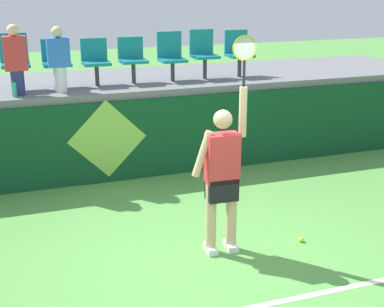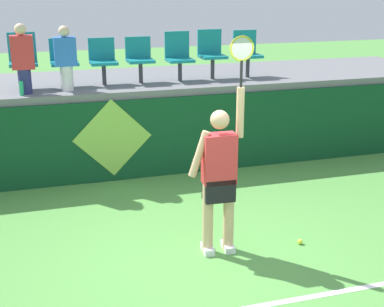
# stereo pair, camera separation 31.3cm
# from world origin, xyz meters

# --- Properties ---
(ground_plane) EXTENTS (40.00, 40.00, 0.00)m
(ground_plane) POSITION_xyz_m (0.00, 0.00, 0.00)
(ground_plane) COLOR #519342
(court_back_wall) EXTENTS (11.62, 0.20, 1.33)m
(court_back_wall) POSITION_xyz_m (0.00, 3.12, 0.66)
(court_back_wall) COLOR #0F4223
(court_back_wall) RESTS_ON ground_plane
(spectator_platform) EXTENTS (11.62, 2.41, 0.12)m
(spectator_platform) POSITION_xyz_m (0.00, 4.27, 1.39)
(spectator_platform) COLOR slate
(spectator_platform) RESTS_ON court_back_wall
(tennis_player) EXTENTS (0.75, 0.28, 2.58)m
(tennis_player) POSITION_xyz_m (0.16, 0.25, 0.99)
(tennis_player) COLOR white
(tennis_player) RESTS_ON ground_plane
(tennis_ball) EXTENTS (0.07, 0.07, 0.07)m
(tennis_ball) POSITION_xyz_m (1.20, 0.12, 0.03)
(tennis_ball) COLOR #D1E533
(tennis_ball) RESTS_ON ground_plane
(water_bottle) EXTENTS (0.07, 0.07, 0.23)m
(water_bottle) POSITION_xyz_m (-2.00, 3.28, 1.56)
(water_bottle) COLOR #26B272
(water_bottle) RESTS_ON spectator_platform
(stadium_chair_0) EXTENTS (0.44, 0.42, 0.89)m
(stadium_chair_0) POSITION_xyz_m (-1.93, 3.88, 1.94)
(stadium_chair_0) COLOR #38383D
(stadium_chair_0) RESTS_ON spectator_platform
(stadium_chair_1) EXTENTS (0.44, 0.42, 0.78)m
(stadium_chair_1) POSITION_xyz_m (-1.29, 3.87, 1.89)
(stadium_chair_1) COLOR #38383D
(stadium_chair_1) RESTS_ON spectator_platform
(stadium_chair_2) EXTENTS (0.44, 0.42, 0.76)m
(stadium_chair_2) POSITION_xyz_m (-0.65, 3.87, 1.88)
(stadium_chair_2) COLOR #38383D
(stadium_chair_2) RESTS_ON spectator_platform
(stadium_chair_3) EXTENTS (0.44, 0.42, 0.76)m
(stadium_chair_3) POSITION_xyz_m (-0.03, 3.87, 1.88)
(stadium_chair_3) COLOR #38383D
(stadium_chair_3) RESTS_ON spectator_platform
(stadium_chair_4) EXTENTS (0.44, 0.42, 0.83)m
(stadium_chair_4) POSITION_xyz_m (0.67, 3.88, 1.89)
(stadium_chair_4) COLOR #38383D
(stadium_chair_4) RESTS_ON spectator_platform
(stadium_chair_5) EXTENTS (0.44, 0.42, 0.85)m
(stadium_chair_5) POSITION_xyz_m (1.27, 3.88, 1.92)
(stadium_chair_5) COLOR #38383D
(stadium_chair_5) RESTS_ON spectator_platform
(stadium_chair_6) EXTENTS (0.44, 0.42, 0.82)m
(stadium_chair_6) POSITION_xyz_m (1.94, 3.88, 1.90)
(stadium_chair_6) COLOR #38383D
(stadium_chair_6) RESTS_ON spectator_platform
(spectator_0) EXTENTS (0.34, 0.20, 1.07)m
(spectator_0) POSITION_xyz_m (-1.93, 3.42, 2.00)
(spectator_0) COLOR navy
(spectator_0) RESTS_ON spectator_platform
(spectator_1) EXTENTS (0.34, 0.20, 1.02)m
(spectator_1) POSITION_xyz_m (-1.29, 3.47, 1.97)
(spectator_1) COLOR white
(spectator_1) RESTS_ON spectator_platform
(wall_signage_mount) EXTENTS (1.27, 0.01, 1.37)m
(wall_signage_mount) POSITION_xyz_m (-0.67, 3.02, 0.00)
(wall_signage_mount) COLOR #0F4223
(wall_signage_mount) RESTS_ON ground_plane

